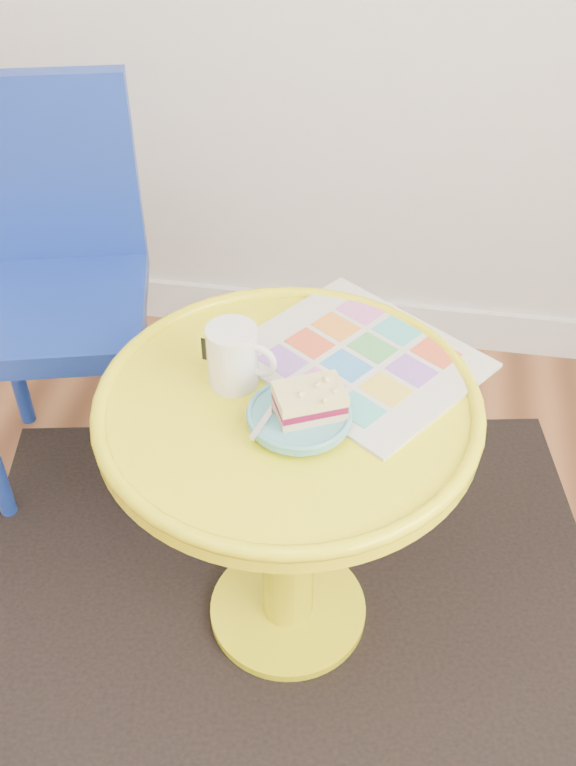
% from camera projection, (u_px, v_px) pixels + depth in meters
% --- Properties ---
extents(rug, '(1.49, 1.33, 0.01)m').
position_uv_depth(rug, '(288.00, 612.00, 1.73)').
color(rug, black).
rests_on(rug, ground).
extents(side_table, '(0.62, 0.62, 0.58)m').
position_uv_depth(side_table, '(288.00, 473.00, 1.46)').
color(side_table, yellow).
rests_on(side_table, ground).
extents(chair, '(0.47, 0.47, 0.88)m').
position_uv_depth(chair, '(50.00, 268.00, 1.78)').
color(chair, '#173297').
rests_on(chair, ground).
extents(newspaper, '(0.47, 0.46, 0.01)m').
position_uv_depth(newspaper, '(360.00, 358.00, 1.43)').
color(newspaper, silver).
rests_on(newspaper, side_table).
extents(mug, '(0.12, 0.08, 0.11)m').
position_uv_depth(mug, '(234.00, 355.00, 1.35)').
color(mug, white).
rests_on(mug, side_table).
extents(plate, '(0.16, 0.16, 0.02)m').
position_uv_depth(plate, '(299.00, 416.00, 1.30)').
color(plate, '#4F9FA8').
rests_on(plate, newspaper).
extents(cake_slice, '(0.12, 0.11, 0.05)m').
position_uv_depth(cake_slice, '(310.00, 401.00, 1.28)').
color(cake_slice, '#D3BC8C').
rests_on(cake_slice, plate).
extents(fork, '(0.05, 0.14, 0.00)m').
position_uv_depth(fork, '(274.00, 407.00, 1.30)').
color(fork, silver).
rests_on(fork, plate).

